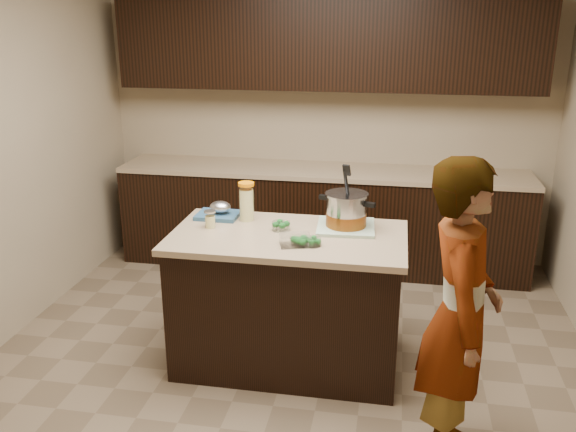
% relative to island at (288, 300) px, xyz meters
% --- Properties ---
extents(ground_plane, '(4.00, 4.00, 0.00)m').
position_rel_island_xyz_m(ground_plane, '(0.00, 0.00, -0.45)').
color(ground_plane, brown).
rests_on(ground_plane, ground).
extents(room_shell, '(4.04, 4.04, 2.72)m').
position_rel_island_xyz_m(room_shell, '(0.00, 0.00, 1.26)').
color(room_shell, tan).
rests_on(room_shell, ground).
extents(back_cabinets, '(3.60, 0.63, 2.33)m').
position_rel_island_xyz_m(back_cabinets, '(0.00, 1.74, 0.49)').
color(back_cabinets, black).
rests_on(back_cabinets, ground).
extents(island, '(1.46, 0.81, 0.90)m').
position_rel_island_xyz_m(island, '(0.00, 0.00, 0.00)').
color(island, black).
rests_on(island, ground).
extents(dish_towel, '(0.38, 0.38, 0.02)m').
position_rel_island_xyz_m(dish_towel, '(0.34, 0.18, 0.46)').
color(dish_towel, '#5F8D62').
rests_on(dish_towel, island).
extents(stock_pot, '(0.37, 0.35, 0.39)m').
position_rel_island_xyz_m(stock_pot, '(0.34, 0.18, 0.56)').
color(stock_pot, '#B7B7BC').
rests_on(stock_pot, dish_towel).
extents(lemonade_pitcher, '(0.12, 0.12, 0.25)m').
position_rel_island_xyz_m(lemonade_pitcher, '(-0.32, 0.22, 0.57)').
color(lemonade_pitcher, '#DDD587').
rests_on(lemonade_pitcher, island).
extents(mason_jar, '(0.09, 0.09, 0.12)m').
position_rel_island_xyz_m(mason_jar, '(-0.51, 0.04, 0.50)').
color(mason_jar, '#DDD587').
rests_on(mason_jar, island).
extents(broccoli_tub_left, '(0.13, 0.13, 0.06)m').
position_rel_island_xyz_m(broccoli_tub_left, '(-0.06, 0.07, 0.47)').
color(broccoli_tub_left, silver).
rests_on(broccoli_tub_left, island).
extents(broccoli_tub_right, '(0.13, 0.13, 0.05)m').
position_rel_island_xyz_m(broccoli_tub_right, '(0.18, -0.16, 0.47)').
color(broccoli_tub_right, silver).
rests_on(broccoli_tub_right, island).
extents(broccoli_tub_rect, '(0.21, 0.18, 0.06)m').
position_rel_island_xyz_m(broccoli_tub_rect, '(0.07, -0.17, 0.48)').
color(broccoli_tub_rect, silver).
rests_on(broccoli_tub_rect, island).
extents(blue_tray, '(0.28, 0.23, 0.11)m').
position_rel_island_xyz_m(blue_tray, '(-0.52, 0.24, 0.48)').
color(blue_tray, navy).
rests_on(blue_tray, island).
extents(person, '(0.41, 0.60, 1.60)m').
position_rel_island_xyz_m(person, '(0.98, -0.73, 0.35)').
color(person, gray).
rests_on(person, ground).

